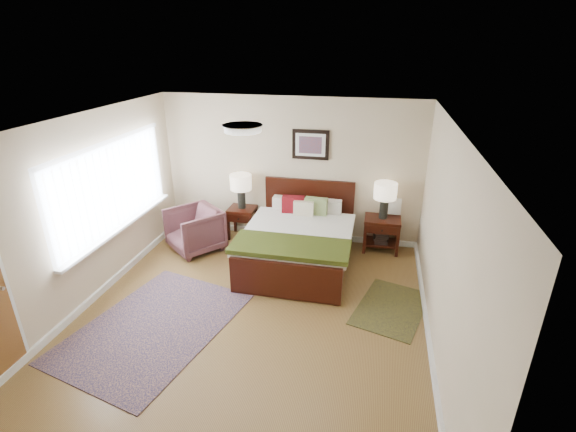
% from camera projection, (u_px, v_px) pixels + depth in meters
% --- Properties ---
extents(floor, '(5.00, 5.00, 0.00)m').
position_uv_depth(floor, '(251.00, 316.00, 5.46)').
color(floor, brown).
rests_on(floor, ground).
extents(back_wall, '(4.50, 0.04, 2.50)m').
position_uv_depth(back_wall, '(290.00, 170.00, 7.21)').
color(back_wall, '#CAB393').
rests_on(back_wall, ground).
extents(front_wall, '(4.50, 0.04, 2.50)m').
position_uv_depth(front_wall, '(132.00, 389.00, 2.72)').
color(front_wall, '#CAB393').
rests_on(front_wall, ground).
extents(left_wall, '(0.04, 5.00, 2.50)m').
position_uv_depth(left_wall, '(81.00, 214.00, 5.40)').
color(left_wall, '#CAB393').
rests_on(left_wall, ground).
extents(right_wall, '(0.04, 5.00, 2.50)m').
position_uv_depth(right_wall, '(445.00, 249.00, 4.53)').
color(right_wall, '#CAB393').
rests_on(right_wall, ground).
extents(ceiling, '(4.50, 5.00, 0.02)m').
position_uv_depth(ceiling, '(242.00, 125.00, 4.47)').
color(ceiling, white).
rests_on(ceiling, back_wall).
extents(window, '(0.11, 2.72, 1.32)m').
position_uv_depth(window, '(115.00, 188.00, 5.97)').
color(window, silver).
rests_on(window, left_wall).
extents(ceil_fixture, '(0.44, 0.44, 0.08)m').
position_uv_depth(ceil_fixture, '(243.00, 128.00, 4.49)').
color(ceil_fixture, white).
rests_on(ceil_fixture, ceiling).
extents(bed, '(1.69, 2.04, 1.10)m').
position_uv_depth(bed, '(299.00, 235.00, 6.54)').
color(bed, '#321007').
rests_on(bed, ground).
extents(wall_art, '(0.62, 0.05, 0.50)m').
position_uv_depth(wall_art, '(311.00, 145.00, 6.93)').
color(wall_art, black).
rests_on(wall_art, back_wall).
extents(nightstand_left, '(0.47, 0.43, 0.56)m').
position_uv_depth(nightstand_left, '(242.00, 215.00, 7.47)').
color(nightstand_left, '#321007').
rests_on(nightstand_left, ground).
extents(nightstand_right, '(0.59, 0.45, 0.59)m').
position_uv_depth(nightstand_right, '(382.00, 231.00, 7.03)').
color(nightstand_right, '#321007').
rests_on(nightstand_right, ground).
extents(lamp_left, '(0.37, 0.37, 0.61)m').
position_uv_depth(lamp_left, '(241.00, 185.00, 7.26)').
color(lamp_left, black).
rests_on(lamp_left, nightstand_left).
extents(lamp_right, '(0.37, 0.37, 0.61)m').
position_uv_depth(lamp_right, '(385.00, 194.00, 6.78)').
color(lamp_right, black).
rests_on(lamp_right, nightstand_right).
extents(armchair, '(1.13, 1.13, 0.74)m').
position_uv_depth(armchair, '(195.00, 230.00, 7.04)').
color(armchair, brown).
rests_on(armchair, ground).
extents(rug_persian, '(2.08, 2.57, 0.01)m').
position_uv_depth(rug_persian, '(154.00, 326.00, 5.26)').
color(rug_persian, '#0B1339').
rests_on(rug_persian, ground).
extents(rug_navy, '(1.13, 1.41, 0.01)m').
position_uv_depth(rug_navy, '(391.00, 308.00, 5.62)').
color(rug_navy, black).
rests_on(rug_navy, ground).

